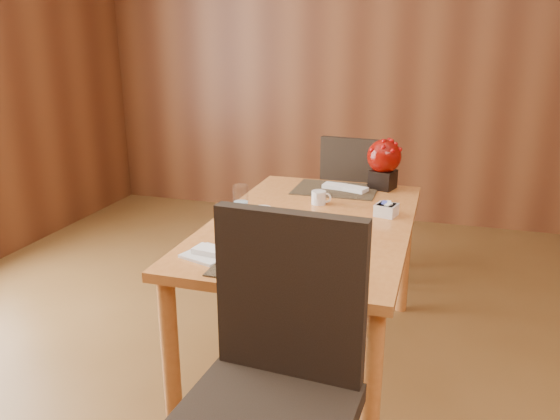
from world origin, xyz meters
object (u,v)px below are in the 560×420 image
(dining_table, at_px, (312,240))
(creamer_jug, at_px, (319,198))
(coffee_cup, at_px, (262,218))
(soup_setting, at_px, (276,258))
(water_glass, at_px, (241,203))
(far_chair, at_px, (358,200))
(berry_decor, at_px, (384,161))
(near_chair, at_px, (274,374))
(bread_plate, at_px, (209,254))
(sugar_caddy, at_px, (386,210))

(dining_table, height_order, creamer_jug, creamer_jug)
(coffee_cup, bearing_deg, soup_setting, -65.77)
(water_glass, relative_size, far_chair, 0.17)
(berry_decor, relative_size, near_chair, 0.26)
(far_chair, bearing_deg, creamer_jug, 90.97)
(dining_table, height_order, water_glass, water_glass)
(bread_plate, bearing_deg, coffee_cup, 76.60)
(water_glass, bearing_deg, far_chair, 72.25)
(soup_setting, relative_size, water_glass, 1.67)
(bread_plate, bearing_deg, sugar_caddy, 49.33)
(water_glass, bearing_deg, bread_plate, -85.68)
(coffee_cup, height_order, water_glass, water_glass)
(dining_table, distance_m, soup_setting, 0.62)
(creamer_jug, xyz_separation_m, far_chair, (0.08, 0.80, -0.24))
(water_glass, height_order, far_chair, far_chair)
(berry_decor, xyz_separation_m, bread_plate, (-0.53, -1.19, -0.15))
(dining_table, xyz_separation_m, berry_decor, (0.24, 0.66, 0.25))
(creamer_jug, height_order, sugar_caddy, creamer_jug)
(soup_setting, xyz_separation_m, creamer_jug, (-0.04, 0.86, -0.02))
(creamer_jug, relative_size, bread_plate, 0.56)
(berry_decor, bearing_deg, far_chair, 115.54)
(soup_setting, height_order, creamer_jug, soup_setting)
(berry_decor, bearing_deg, bread_plate, -114.01)
(dining_table, height_order, soup_setting, soup_setting)
(soup_setting, relative_size, bread_plate, 1.66)
(far_chair, bearing_deg, soup_setting, 95.44)
(berry_decor, distance_m, near_chair, 1.69)
(creamer_jug, height_order, berry_decor, berry_decor)
(bread_plate, height_order, near_chair, near_chair)
(soup_setting, xyz_separation_m, coffee_cup, (-0.20, 0.45, -0.02))
(soup_setting, relative_size, near_chair, 0.26)
(dining_table, height_order, sugar_caddy, sugar_caddy)
(water_glass, relative_size, creamer_jug, 1.76)
(coffee_cup, xyz_separation_m, creamer_jug, (0.16, 0.41, -0.00))
(near_chair, bearing_deg, soup_setting, 110.69)
(water_glass, xyz_separation_m, berry_decor, (0.56, 0.74, 0.07))
(soup_setting, xyz_separation_m, near_chair, (0.12, -0.40, -0.20))
(water_glass, bearing_deg, berry_decor, 52.99)
(water_glass, xyz_separation_m, creamer_jug, (0.29, 0.35, -0.05))
(sugar_caddy, distance_m, near_chair, 1.20)
(creamer_jug, relative_size, berry_decor, 0.34)
(bread_plate, bearing_deg, soup_setting, -13.31)
(creamer_jug, bearing_deg, soup_setting, -84.43)
(coffee_cup, distance_m, water_glass, 0.14)
(coffee_cup, distance_m, sugar_caddy, 0.60)
(soup_setting, height_order, bread_plate, soup_setting)
(dining_table, xyz_separation_m, coffee_cup, (-0.19, -0.15, 0.14))
(dining_table, distance_m, creamer_jug, 0.30)
(coffee_cup, distance_m, berry_decor, 0.92)
(bread_plate, bearing_deg, water_glass, 94.32)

